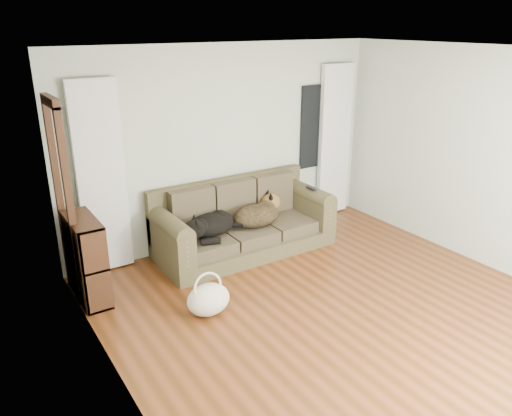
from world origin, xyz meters
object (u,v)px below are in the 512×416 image
sofa (245,219)px  dog_shepherd (258,214)px  dog_black_lab (209,226)px  bookshelf (86,256)px  tote_bag (208,300)px

sofa → dog_shepherd: bearing=-7.5°
sofa → dog_shepherd: sofa is taller
sofa → dog_black_lab: 0.53m
sofa → bookshelf: bearing=-177.4°
tote_bag → sofa: bearing=44.4°
dog_black_lab → tote_bag: (-0.58, -1.06, -0.32)m
sofa → bookshelf: (-2.04, -0.09, 0.05)m
sofa → tote_bag: sofa is taller
dog_black_lab → bookshelf: (-1.51, -0.07, 0.02)m
tote_bag → bookshelf: 1.40m
dog_shepherd → dog_black_lab: bearing=-2.6°
sofa → dog_black_lab: sofa is taller
dog_shepherd → bookshelf: bookshelf is taller
dog_black_lab → dog_shepherd: (0.71, -0.00, 0.01)m
sofa → tote_bag: size_ratio=5.01×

